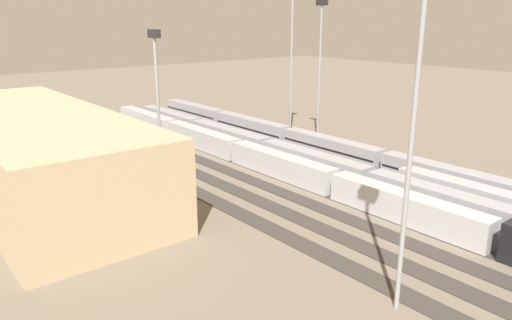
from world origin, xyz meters
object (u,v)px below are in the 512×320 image
light_mast_0 (292,44)px  maintenance_shed (36,152)px  train_on_track_3 (307,161)px  light_mast_3 (157,89)px  train_on_track_1 (330,148)px  light_mast_1 (415,99)px  light_mast_2 (320,54)px  train_on_track_4 (275,163)px

light_mast_0 → maintenance_shed: size_ratio=0.55×
train_on_track_3 → light_mast_3: bearing=70.4°
train_on_track_3 → train_on_track_1: size_ratio=0.96×
train_on_track_1 → light_mast_0: bearing=-21.2°
train_on_track_3 → train_on_track_1: 10.67m
light_mast_1 → light_mast_3: bearing=1.1°
light_mast_1 → light_mast_2: size_ratio=1.05×
light_mast_2 → light_mast_3: light_mast_2 is taller
train_on_track_1 → light_mast_1: bearing=139.5°
light_mast_1 → maintenance_shed: size_ratio=0.52×
light_mast_2 → light_mast_3: 41.92m
light_mast_0 → light_mast_2: size_ratio=1.11×
train_on_track_4 → train_on_track_1: train_on_track_4 is taller
train_on_track_3 → train_on_track_4: same height
light_mast_1 → light_mast_3: 42.58m
light_mast_2 → light_mast_3: bearing=99.2°
train_on_track_1 → light_mast_3: 36.17m
train_on_track_4 → light_mast_3: size_ratio=4.78×
train_on_track_4 → maintenance_shed: (17.13, 33.13, 4.03)m
train_on_track_4 → light_mast_3: 23.39m
train_on_track_3 → light_mast_0: light_mast_0 is taller
train_on_track_4 → light_mast_0: size_ratio=3.52×
train_on_track_4 → light_mast_1: size_ratio=3.73×
train_on_track_4 → light_mast_1: bearing=154.7°
train_on_track_4 → train_on_track_1: (1.13, -15.00, -0.06)m
train_on_track_3 → maintenance_shed: size_ratio=1.95×
train_on_track_4 → maintenance_shed: 37.52m
train_on_track_3 → train_on_track_1: train_on_track_3 is taller
light_mast_2 → maintenance_shed: size_ratio=0.50×
train_on_track_4 → light_mast_3: light_mast_3 is taller
train_on_track_1 → maintenance_shed: (15.99, 48.13, 4.09)m
train_on_track_3 → light_mast_3: light_mast_3 is taller
train_on_track_1 → light_mast_0: light_mast_0 is taller
train_on_track_4 → maintenance_shed: maintenance_shed is taller
train_on_track_3 → train_on_track_1: (3.72, -10.00, -0.06)m
light_mast_0 → light_mast_1: (-57.06, 39.81, -0.97)m
light_mast_1 → light_mast_3: light_mast_1 is taller
light_mast_1 → maintenance_shed: (53.84, 15.77, -13.15)m
train_on_track_3 → light_mast_2: light_mast_2 is taller
train_on_track_4 → light_mast_2: 30.89m
train_on_track_1 → light_mast_2: (11.24, -8.06, 16.46)m
light_mast_0 → light_mast_2: (-7.97, -0.63, -1.76)m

